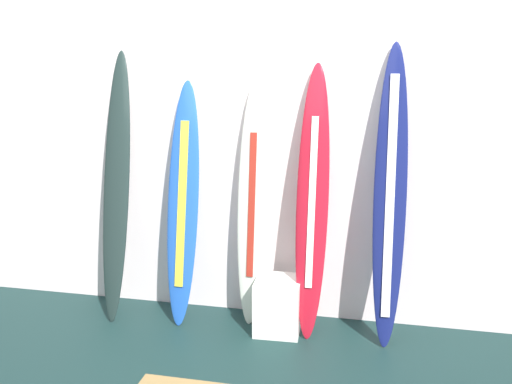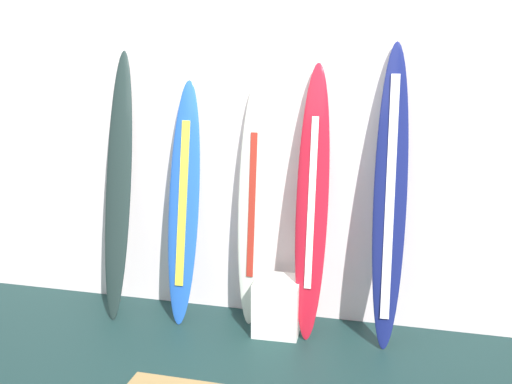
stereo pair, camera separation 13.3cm
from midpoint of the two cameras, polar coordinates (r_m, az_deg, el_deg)
The scene contains 7 objects.
wall_back at distance 4.65m, azimuth 0.55°, elevation 4.45°, with size 7.20×0.20×2.80m, color silver.
surfboard_charcoal at distance 4.73m, azimuth -13.09°, elevation 0.42°, with size 0.23×0.50×2.20m.
surfboard_cobalt at distance 4.56m, azimuth -6.55°, elevation -1.16°, with size 0.27×0.43×1.97m.
surfboard_ivory at distance 4.47m, azimuth 0.51°, elevation -1.36°, with size 0.26×0.28×1.97m.
surfboard_crimson at distance 4.29m, azimuth 6.64°, elevation -1.11°, with size 0.25×0.45×2.10m.
surfboard_navy at distance 4.24m, azimuth 14.40°, elevation -0.75°, with size 0.26×0.46×2.25m.
display_block_left at distance 4.52m, azimuth 3.07°, elevation -11.51°, with size 0.37×0.37×0.43m.
Camera 2 is at (1.14, -3.16, 2.08)m, focal length 39.16 mm.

